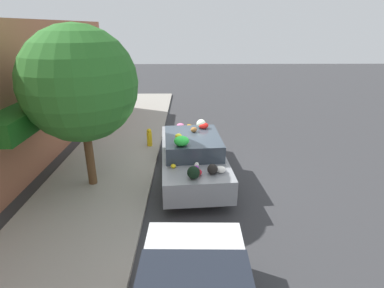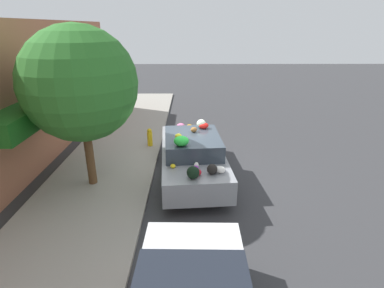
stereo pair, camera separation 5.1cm
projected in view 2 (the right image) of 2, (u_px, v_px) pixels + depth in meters
ground_plane at (188, 176)px, 9.53m from camera, size 60.00×60.00×0.00m
sidewalk_curb at (103, 175)px, 9.49m from camera, size 24.00×3.20×0.10m
building_facade at (18, 105)px, 8.64m from camera, size 18.00×1.20×4.66m
street_tree at (80, 84)px, 7.86m from camera, size 3.05×3.05×4.45m
fire_hydrant at (150, 137)px, 11.56m from camera, size 0.20×0.20×0.70m
art_car at (192, 155)px, 9.21m from camera, size 4.63×2.18×1.72m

